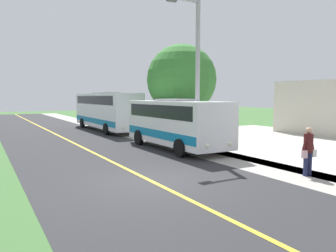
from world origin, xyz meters
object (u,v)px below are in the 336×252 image
(pedestrian_with_bags, at_px, (308,150))
(street_light_pole, at_px, (196,69))
(shuttle_bus_front, at_px, (176,121))
(transit_bus_rear, at_px, (106,110))
(tree_curbside, at_px, (182,80))

(pedestrian_with_bags, xyz_separation_m, street_light_pole, (0.58, -6.57, 3.42))
(shuttle_bus_front, height_order, pedestrian_with_bags, shuttle_bus_front)
(transit_bus_rear, relative_size, pedestrian_with_bags, 6.07)
(shuttle_bus_front, distance_m, pedestrian_with_bags, 8.04)
(pedestrian_with_bags, relative_size, tree_curbside, 0.28)
(street_light_pole, distance_m, tree_curbside, 5.99)
(pedestrian_with_bags, bearing_deg, transit_bus_rear, -87.11)
(transit_bus_rear, relative_size, street_light_pole, 1.38)
(transit_bus_rear, xyz_separation_m, tree_curbside, (-2.94, 7.71, 2.32))
(shuttle_bus_front, xyz_separation_m, pedestrian_with_bags, (-0.95, 7.96, -0.57))
(shuttle_bus_front, height_order, transit_bus_rear, transit_bus_rear)
(shuttle_bus_front, bearing_deg, pedestrian_with_bags, 96.80)
(pedestrian_with_bags, relative_size, street_light_pole, 0.23)
(transit_bus_rear, height_order, street_light_pole, street_light_pole)
(shuttle_bus_front, xyz_separation_m, transit_bus_rear, (0.05, -11.75, 0.26))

